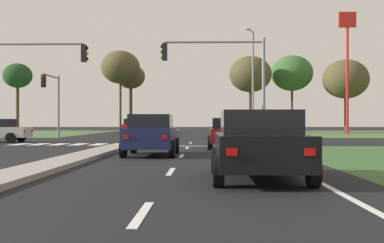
% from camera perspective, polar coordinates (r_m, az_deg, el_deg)
% --- Properties ---
extents(ground_plane, '(200.00, 200.00, 0.00)m').
position_cam_1_polar(ground_plane, '(34.23, -5.89, -2.24)').
color(ground_plane, black).
extents(median_island_near, '(1.20, 22.00, 0.14)m').
position_cam_1_polar(median_island_near, '(15.61, -14.90, -4.57)').
color(median_island_near, gray).
rests_on(median_island_near, ground).
extents(median_island_far, '(1.20, 36.00, 0.14)m').
position_cam_1_polar(median_island_far, '(59.10, -2.78, -1.26)').
color(median_island_far, gray).
rests_on(median_island_far, ground).
extents(lane_dash_near, '(0.14, 2.00, 0.01)m').
position_cam_1_polar(lane_dash_near, '(7.17, -5.75, -10.45)').
color(lane_dash_near, silver).
rests_on(lane_dash_near, ground).
extents(lane_dash_second, '(0.14, 2.00, 0.01)m').
position_cam_1_polar(lane_dash_second, '(13.09, -2.43, -5.73)').
color(lane_dash_second, silver).
rests_on(lane_dash_second, ground).
extents(lane_dash_third, '(0.14, 2.00, 0.01)m').
position_cam_1_polar(lane_dash_third, '(19.06, -1.20, -3.95)').
color(lane_dash_third, silver).
rests_on(lane_dash_third, ground).
extents(lane_dash_fourth, '(0.14, 2.00, 0.01)m').
position_cam_1_polar(lane_dash_fourth, '(25.05, -0.56, -3.02)').
color(lane_dash_fourth, silver).
rests_on(lane_dash_fourth, ground).
extents(lane_dash_fifth, '(0.14, 2.00, 0.01)m').
position_cam_1_polar(lane_dash_fifth, '(31.04, -0.16, -2.45)').
color(lane_dash_fifth, silver).
rests_on(lane_dash_fifth, ground).
extents(edge_line_right, '(0.14, 24.00, 0.01)m').
position_cam_1_polar(edge_line_right, '(16.17, 10.27, -4.65)').
color(edge_line_right, silver).
rests_on(edge_line_right, ground).
extents(stop_bar_near, '(6.40, 0.50, 0.01)m').
position_cam_1_polar(stop_bar_near, '(26.96, 0.23, -2.81)').
color(stop_bar_near, silver).
rests_on(stop_bar_near, ground).
extents(crosswalk_bar_near, '(0.70, 2.80, 0.01)m').
position_cam_1_polar(crosswalk_bar_near, '(30.71, -19.11, -2.47)').
color(crosswalk_bar_near, silver).
rests_on(crosswalk_bar_near, ground).
extents(crosswalk_bar_second, '(0.70, 2.80, 0.01)m').
position_cam_1_polar(crosswalk_bar_second, '(30.33, -17.07, -2.51)').
color(crosswalk_bar_second, silver).
rests_on(crosswalk_bar_second, ground).
extents(crosswalk_bar_third, '(0.70, 2.80, 0.01)m').
position_cam_1_polar(crosswalk_bar_third, '(29.98, -14.98, -2.53)').
color(crosswalk_bar_third, silver).
rests_on(crosswalk_bar_third, ground).
extents(crosswalk_bar_fourth, '(0.70, 2.80, 0.01)m').
position_cam_1_polar(crosswalk_bar_fourth, '(29.68, -12.85, -2.56)').
color(crosswalk_bar_fourth, silver).
rests_on(crosswalk_bar_fourth, ground).
extents(crosswalk_bar_fifth, '(0.70, 2.80, 0.01)m').
position_cam_1_polar(crosswalk_bar_fifth, '(29.41, -10.68, -2.58)').
color(crosswalk_bar_fifth, silver).
rests_on(crosswalk_bar_fifth, ground).
extents(crosswalk_bar_sixth, '(0.70, 2.80, 0.01)m').
position_cam_1_polar(crosswalk_bar_sixth, '(29.19, -8.47, -2.60)').
color(crosswalk_bar_sixth, silver).
rests_on(crosswalk_bar_sixth, ground).
extents(crosswalk_bar_seventh, '(0.70, 2.80, 0.01)m').
position_cam_1_polar(crosswalk_bar_seventh, '(29.02, -6.23, -2.62)').
color(crosswalk_bar_seventh, silver).
rests_on(crosswalk_bar_seventh, ground).
extents(crosswalk_bar_eighth, '(0.70, 2.80, 0.01)m').
position_cam_1_polar(crosswalk_bar_eighth, '(28.89, -3.97, -2.63)').
color(crosswalk_bar_eighth, silver).
rests_on(crosswalk_bar_eighth, ground).
extents(car_black_second, '(2.10, 4.15, 1.55)m').
position_cam_1_polar(car_black_second, '(11.28, 7.64, -2.62)').
color(car_black_second, black).
rests_on(car_black_second, ground).
extents(car_navy_third, '(2.00, 4.17, 1.59)m').
position_cam_1_polar(car_navy_third, '(19.52, -4.66, -1.49)').
color(car_navy_third, '#161E47').
rests_on(car_navy_third, ground).
extents(car_maroon_fourth, '(2.03, 4.39, 1.49)m').
position_cam_1_polar(car_maroon_fourth, '(24.51, 4.19, -1.31)').
color(car_maroon_fourth, maroon).
rests_on(car_maroon_fourth, ground).
extents(car_red_fifth, '(2.10, 4.25, 1.61)m').
position_cam_1_polar(car_red_fifth, '(46.78, -6.65, -0.65)').
color(car_red_fifth, '#A31919').
rests_on(car_red_fifth, ground).
extents(traffic_signal_near_right, '(5.76, 0.32, 5.94)m').
position_cam_1_polar(traffic_signal_near_right, '(27.50, 3.87, 5.87)').
color(traffic_signal_near_right, gray).
rests_on(traffic_signal_near_right, ground).
extents(traffic_signal_far_left, '(0.32, 4.14, 5.13)m').
position_cam_1_polar(traffic_signal_far_left, '(40.85, -15.61, 3.06)').
color(traffic_signal_far_left, gray).
rests_on(traffic_signal_far_left, ground).
extents(traffic_signal_near_left, '(5.66, 0.32, 5.87)m').
position_cam_1_polar(traffic_signal_near_left, '(29.21, -18.52, 5.42)').
color(traffic_signal_near_left, gray).
rests_on(traffic_signal_near_left, ground).
extents(street_lamp_third, '(1.05, 2.50, 9.91)m').
position_cam_1_polar(street_lamp_third, '(47.64, 6.92, 5.04)').
color(street_lamp_third, gray).
rests_on(street_lamp_third, ground).
extents(pedestrian_at_median, '(0.34, 0.34, 1.69)m').
position_cam_1_polar(pedestrian_at_median, '(45.58, -3.93, -0.24)').
color(pedestrian_at_median, maroon).
rests_on(pedestrian_at_median, median_island_far).
extents(fastfood_pole_sign, '(1.80, 0.40, 12.89)m').
position_cam_1_polar(fastfood_pole_sign, '(55.58, 17.31, 8.21)').
color(fastfood_pole_sign, red).
rests_on(fastfood_pole_sign, ground).
extents(treeline_second, '(3.52, 3.52, 8.49)m').
position_cam_1_polar(treeline_second, '(64.80, -19.29, 4.90)').
color(treeline_second, '#423323').
rests_on(treeline_second, ground).
extents(treeline_third, '(4.98, 4.98, 10.45)m').
position_cam_1_polar(treeline_third, '(64.90, -8.18, 6.14)').
color(treeline_third, '#423323').
rests_on(treeline_third, ground).
extents(treeline_fourth, '(3.79, 3.79, 8.96)m').
position_cam_1_polar(treeline_fourth, '(66.94, -7.02, 5.03)').
color(treeline_fourth, '#423323').
rests_on(treeline_fourth, ground).
extents(treeline_fifth, '(5.19, 5.19, 9.38)m').
position_cam_1_polar(treeline_fifth, '(61.72, 6.69, 5.37)').
color(treeline_fifth, '#423323').
rests_on(treeline_fifth, ground).
extents(treeline_sixth, '(5.56, 5.56, 8.87)m').
position_cam_1_polar(treeline_sixth, '(63.35, 17.15, 4.64)').
color(treeline_sixth, '#423323').
rests_on(treeline_sixth, ground).
extents(treeline_seventh, '(5.37, 5.37, 9.88)m').
position_cam_1_polar(treeline_seventh, '(65.60, 11.34, 5.43)').
color(treeline_seventh, '#423323').
rests_on(treeline_seventh, ground).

